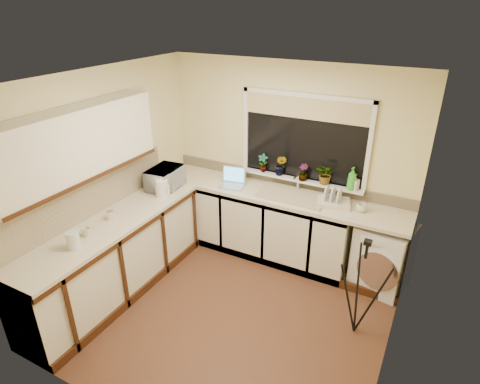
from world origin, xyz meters
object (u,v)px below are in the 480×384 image
at_px(glass_jug, 73,240).
at_px(kettle, 162,188).
at_px(steel_jar, 110,215).
at_px(cup_back, 362,208).
at_px(dish_rack, 334,203).
at_px(microwave, 165,178).
at_px(washing_machine, 383,256).
at_px(plant_a, 263,163).
at_px(laptop, 233,181).
at_px(cup_left, 86,232).
at_px(tripod, 361,288).
at_px(soap_bottle_clear, 355,182).
at_px(plant_b, 281,165).
at_px(plant_d, 326,174).
at_px(soap_bottle_green, 352,179).
at_px(plant_c, 303,172).

bearing_deg(glass_jug, kettle, 88.16).
xyz_separation_m(steel_jar, cup_back, (2.37, 1.46, -0.00)).
height_order(dish_rack, microwave, microwave).
relative_size(washing_machine, plant_a, 3.31).
bearing_deg(laptop, dish_rack, -8.10).
bearing_deg(cup_back, cup_left, -142.10).
relative_size(tripod, soap_bottle_clear, 5.88).
bearing_deg(dish_rack, plant_a, 152.67).
height_order(laptop, steel_jar, laptop).
height_order(washing_machine, soap_bottle_clear, soap_bottle_clear).
distance_m(plant_b, plant_d, 0.59).
bearing_deg(glass_jug, cup_left, 107.22).
bearing_deg(soap_bottle_clear, microwave, -161.32).
relative_size(laptop, tripod, 0.32).
xyz_separation_m(dish_rack, glass_jug, (-1.95, -2.05, 0.06)).
relative_size(plant_b, cup_back, 2.26).
xyz_separation_m(washing_machine, plant_a, (-1.64, 0.22, 0.77)).
xyz_separation_m(kettle, tripod, (2.48, -0.17, -0.46)).
distance_m(microwave, soap_bottle_green, 2.28).
height_order(dish_rack, glass_jug, glass_jug).
height_order(washing_machine, plant_d, plant_d).
height_order(kettle, plant_c, plant_c).
distance_m(dish_rack, plant_b, 0.83).
height_order(tripod, plant_a, plant_a).
distance_m(laptop, plant_a, 0.45).
height_order(steel_jar, plant_d, plant_d).
distance_m(plant_b, cup_back, 1.13).
relative_size(soap_bottle_green, soap_bottle_clear, 1.50).
bearing_deg(soap_bottle_clear, tripod, -70.62).
xyz_separation_m(kettle, cup_back, (2.23, 0.73, -0.06)).
xyz_separation_m(microwave, cup_back, (2.34, 0.52, -0.09)).
distance_m(dish_rack, cup_back, 0.32).
height_order(microwave, cup_left, microwave).
bearing_deg(kettle, soap_bottle_clear, 24.48).
relative_size(kettle, cup_left, 2.21).
bearing_deg(dish_rack, steel_jar, -160.59).
xyz_separation_m(washing_machine, soap_bottle_clear, (-0.46, 0.23, 0.74)).
height_order(laptop, dish_rack, laptop).
bearing_deg(microwave, cup_back, -81.81).
distance_m(washing_machine, tripod, 0.90).
distance_m(tripod, plant_b, 1.84).
distance_m(washing_machine, steel_jar, 3.10).
bearing_deg(plant_a, plant_d, 0.53).
bearing_deg(cup_back, dish_rack, 178.19).
bearing_deg(plant_a, glass_jug, -112.93).
relative_size(kettle, soap_bottle_clear, 1.12).
relative_size(tripod, plant_a, 4.51).
bearing_deg(cup_left, tripod, 19.75).
relative_size(steel_jar, cup_left, 1.08).
bearing_deg(plant_b, microwave, -149.91).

